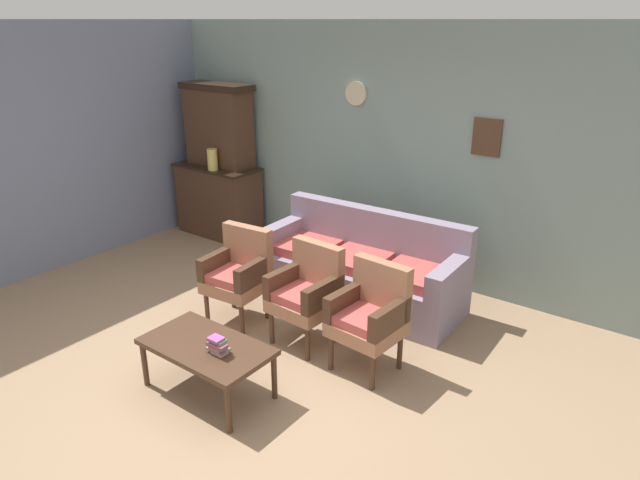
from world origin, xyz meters
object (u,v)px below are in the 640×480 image
at_px(armchair_near_cabinet, 239,271).
at_px(book_stack_on_table, 218,346).
at_px(side_cabinet, 219,200).
at_px(armchair_near_couch_end, 370,313).
at_px(floral_couch, 361,270).
at_px(vase_on_cabinet, 212,159).
at_px(coffee_table, 207,349).
at_px(armchair_row_middle, 307,290).

height_order(armchair_near_cabinet, book_stack_on_table, armchair_near_cabinet).
distance_m(side_cabinet, armchair_near_couch_end, 3.60).
bearing_deg(floral_couch, vase_on_cabinet, 172.45).
bearing_deg(side_cabinet, book_stack_on_table, -43.86).
height_order(side_cabinet, coffee_table, side_cabinet).
distance_m(armchair_near_cabinet, armchair_near_couch_end, 1.42).
relative_size(armchair_row_middle, armchair_near_couch_end, 1.00).
bearing_deg(book_stack_on_table, coffee_table, 168.81).
relative_size(vase_on_cabinet, coffee_table, 0.27).
height_order(floral_couch, armchair_near_couch_end, same).
bearing_deg(armchair_row_middle, armchair_near_couch_end, -1.71).
distance_m(coffee_table, book_stack_on_table, 0.20).
bearing_deg(armchair_near_cabinet, vase_on_cabinet, 142.16).
relative_size(armchair_row_middle, coffee_table, 0.90).
distance_m(vase_on_cabinet, book_stack_on_table, 3.50).
relative_size(vase_on_cabinet, book_stack_on_table, 1.52).
bearing_deg(armchair_near_cabinet, floral_couch, 55.51).
xyz_separation_m(vase_on_cabinet, armchair_near_cabinet, (1.74, -1.35, -0.56)).
bearing_deg(armchair_row_middle, armchair_near_cabinet, -174.81).
height_order(vase_on_cabinet, armchair_near_couch_end, vase_on_cabinet).
bearing_deg(vase_on_cabinet, floral_couch, -7.55).
xyz_separation_m(armchair_row_middle, armchair_near_couch_end, (0.66, -0.02, 0.00)).
bearing_deg(coffee_table, book_stack_on_table, -11.19).
distance_m(side_cabinet, book_stack_on_table, 3.66).
xyz_separation_m(armchair_near_couch_end, book_stack_on_table, (-0.64, -1.06, -0.01)).
bearing_deg(armchair_near_cabinet, coffee_table, -57.88).
xyz_separation_m(armchair_near_couch_end, coffee_table, (-0.80, -1.03, -0.12)).
bearing_deg(side_cabinet, floral_couch, -11.01).
xyz_separation_m(vase_on_cabinet, armchair_row_middle, (2.50, -1.28, -0.56)).
bearing_deg(floral_couch, coffee_table, -92.61).
height_order(armchair_row_middle, book_stack_on_table, armchair_row_middle).
xyz_separation_m(side_cabinet, floral_couch, (2.57, -0.50, -0.14)).
xyz_separation_m(vase_on_cabinet, armchair_near_couch_end, (3.16, -1.30, -0.56)).
height_order(side_cabinet, floral_couch, side_cabinet).
bearing_deg(armchair_row_middle, book_stack_on_table, -89.00).
bearing_deg(book_stack_on_table, armchair_near_couch_end, 58.86).
bearing_deg(floral_couch, armchair_near_couch_end, -53.90).
bearing_deg(coffee_table, floral_couch, 87.39).
xyz_separation_m(side_cabinet, armchair_row_middle, (2.62, -1.46, 0.03)).
bearing_deg(armchair_near_cabinet, book_stack_on_table, -52.42).
distance_m(side_cabinet, floral_couch, 2.62).
relative_size(side_cabinet, book_stack_on_table, 6.54).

